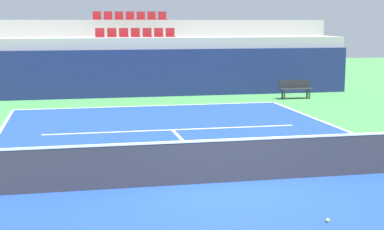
# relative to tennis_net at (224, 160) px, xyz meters

# --- Properties ---
(ground_plane) EXTENTS (80.00, 80.00, 0.00)m
(ground_plane) POSITION_rel_tennis_net_xyz_m (0.00, 0.00, -0.51)
(ground_plane) COLOR #387A3D
(court_surface) EXTENTS (11.00, 24.00, 0.01)m
(court_surface) POSITION_rel_tennis_net_xyz_m (0.00, 0.00, -0.50)
(court_surface) COLOR navy
(court_surface) RESTS_ON ground_plane
(baseline_far) EXTENTS (11.00, 0.10, 0.00)m
(baseline_far) POSITION_rel_tennis_net_xyz_m (0.00, 11.95, -0.50)
(baseline_far) COLOR white
(baseline_far) RESTS_ON court_surface
(service_line_far) EXTENTS (8.26, 0.10, 0.00)m
(service_line_far) POSITION_rel_tennis_net_xyz_m (0.00, 6.40, -0.50)
(service_line_far) COLOR white
(service_line_far) RESTS_ON court_surface
(centre_service_line) EXTENTS (0.10, 6.40, 0.00)m
(centre_service_line) POSITION_rel_tennis_net_xyz_m (0.00, 3.20, -0.50)
(centre_service_line) COLOR white
(centre_service_line) RESTS_ON court_surface
(back_wall) EXTENTS (20.56, 0.30, 2.20)m
(back_wall) POSITION_rel_tennis_net_xyz_m (0.00, 15.06, 0.59)
(back_wall) COLOR navy
(back_wall) RESTS_ON ground_plane
(stands_tier_lower) EXTENTS (20.56, 2.40, 2.73)m
(stands_tier_lower) POSITION_rel_tennis_net_xyz_m (0.00, 16.41, 0.86)
(stands_tier_lower) COLOR #9E9E99
(stands_tier_lower) RESTS_ON ground_plane
(stands_tier_upper) EXTENTS (20.56, 2.40, 3.57)m
(stands_tier_upper) POSITION_rel_tennis_net_xyz_m (0.00, 18.81, 1.27)
(stands_tier_upper) COLOR #9E9E99
(stands_tier_upper) RESTS_ON ground_plane
(seating_row_lower) EXTENTS (3.86, 0.44, 0.44)m
(seating_row_lower) POSITION_rel_tennis_net_xyz_m (-0.00, 16.51, 2.35)
(seating_row_lower) COLOR maroon
(seating_row_lower) RESTS_ON stands_tier_lower
(seating_row_upper) EXTENTS (3.86, 0.44, 0.44)m
(seating_row_upper) POSITION_rel_tennis_net_xyz_m (-0.00, 18.91, 3.18)
(seating_row_upper) COLOR maroon
(seating_row_upper) RESTS_ON stands_tier_upper
(tennis_net) EXTENTS (11.08, 0.08, 1.07)m
(tennis_net) POSITION_rel_tennis_net_xyz_m (0.00, 0.00, 0.00)
(tennis_net) COLOR black
(tennis_net) RESTS_ON court_surface
(player_bench) EXTENTS (1.50, 0.40, 0.85)m
(player_bench) POSITION_rel_tennis_net_xyz_m (6.87, 12.97, -0.00)
(player_bench) COLOR #232328
(player_bench) RESTS_ON ground_plane
(tennis_ball_0) EXTENTS (0.07, 0.07, 0.07)m
(tennis_ball_0) POSITION_rel_tennis_net_xyz_m (1.13, -2.85, -0.47)
(tennis_ball_0) COLOR #CCE033
(tennis_ball_0) RESTS_ON court_surface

